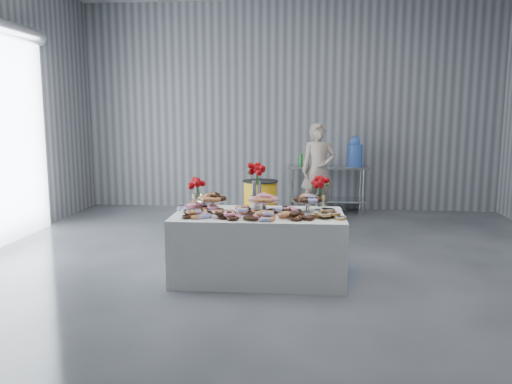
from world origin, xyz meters
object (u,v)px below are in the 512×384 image
display_table (259,246)px  person (318,170)px  prep_table (327,180)px  trash_barrel (260,203)px  water_jug (355,153)px

display_table → person: bearing=78.2°
person → prep_table: bearing=56.6°
prep_table → trash_barrel: size_ratio=1.97×
display_table → water_jug: bearing=70.2°
water_jug → display_table: bearing=-109.8°
display_table → water_jug: water_jug is taller
display_table → trash_barrel: bearing=94.9°
trash_barrel → display_table: bearing=-85.1°
display_table → trash_barrel: trash_barrel is taller
display_table → prep_table: 4.06m
prep_table → person: 0.49m
person → trash_barrel: 1.37m
prep_table → trash_barrel: (-1.15, -1.23, -0.24)m
prep_table → water_jug: bearing=-0.0°
prep_table → person: size_ratio=0.88×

